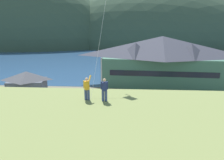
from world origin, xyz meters
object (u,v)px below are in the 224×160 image
(moored_boat_wharfside, at_px, (113,66))
(parking_light_pole, at_px, (102,76))
(parked_car_back_row_left, at_px, (184,103))
(parked_car_mid_row_far, at_px, (38,119))
(wharf_dock, at_px, (124,70))
(parked_car_front_row_silver, at_px, (161,117))
(storage_shed_near_lot, at_px, (27,86))
(parked_car_corner_spot, at_px, (88,99))
(person_kite_flyer, at_px, (87,88))
(parked_car_back_row_right, at_px, (106,120))
(parked_car_front_row_red, at_px, (126,99))
(harbor_lodge, at_px, (161,59))
(person_companion, at_px, (104,89))

(moored_boat_wharfside, bearing_deg, parking_light_pole, -90.60)
(parked_car_back_row_left, relative_size, parked_car_mid_row_far, 1.01)
(wharf_dock, xyz_separation_m, parked_car_front_row_silver, (5.03, -33.68, 0.71))
(storage_shed_near_lot, distance_m, parked_car_corner_spot, 10.54)
(moored_boat_wharfside, height_order, parked_car_front_row_silver, moored_boat_wharfside)
(person_kite_flyer, bearing_deg, parked_car_corner_spot, 100.50)
(storage_shed_near_lot, xyz_separation_m, parked_car_corner_spot, (10.34, -1.17, -1.63))
(parked_car_corner_spot, bearing_deg, parked_car_back_row_right, -64.57)
(parked_car_front_row_red, bearing_deg, parked_car_back_row_left, -8.55)
(storage_shed_near_lot, height_order, person_kite_flyer, person_kite_flyer)
(harbor_lodge, xyz_separation_m, wharf_dock, (-8.03, 13.31, -5.18))
(harbor_lodge, bearing_deg, moored_boat_wharfside, 124.21)
(moored_boat_wharfside, relative_size, parked_car_front_row_red, 1.67)
(parked_car_front_row_red, bearing_deg, storage_shed_near_lot, 176.78)
(wharf_dock, height_order, parked_car_front_row_red, parked_car_front_row_red)
(harbor_lodge, xyz_separation_m, parked_car_corner_spot, (-13.68, -13.91, -4.47))
(parked_car_back_row_left, relative_size, person_companion, 2.47)
(parked_car_mid_row_far, bearing_deg, parked_car_back_row_left, 18.99)
(storage_shed_near_lot, bearing_deg, parked_car_mid_row_far, -59.15)
(parked_car_back_row_left, bearing_deg, parked_car_back_row_right, -148.85)
(harbor_lodge, height_order, parked_car_mid_row_far, harbor_lodge)
(parked_car_mid_row_far, bearing_deg, parking_light_pole, 58.54)
(parked_car_corner_spot, xyz_separation_m, person_kite_flyer, (3.15, -16.97, 6.88))
(moored_boat_wharfside, bearing_deg, person_companion, -87.26)
(parked_car_mid_row_far, bearing_deg, parked_car_corner_spot, 58.06)
(moored_boat_wharfside, relative_size, person_companion, 4.11)
(wharf_dock, xyz_separation_m, parked_car_back_row_right, (-1.92, -35.06, 0.71))
(harbor_lodge, height_order, person_companion, harbor_lodge)
(parked_car_mid_row_far, distance_m, person_companion, 14.88)
(parked_car_back_row_left, height_order, parking_light_pole, parking_light_pole)
(wharf_dock, relative_size, parked_car_corner_spot, 3.50)
(parked_car_back_row_right, relative_size, parked_car_front_row_red, 1.02)
(moored_boat_wharfside, bearing_deg, parked_car_front_row_red, -82.50)
(wharf_dock, bearing_deg, parked_car_front_row_silver, -81.50)
(parked_car_front_row_silver, height_order, parked_car_mid_row_far, same)
(parked_car_front_row_silver, relative_size, person_companion, 2.42)
(moored_boat_wharfside, bearing_deg, parked_car_mid_row_far, -100.43)
(parked_car_mid_row_far, xyz_separation_m, parking_light_pole, (6.84, 11.18, 3.14))
(parked_car_corner_spot, height_order, person_companion, person_companion)
(wharf_dock, relative_size, parked_car_back_row_right, 3.39)
(parked_car_back_row_right, xyz_separation_m, person_companion, (0.76, -9.32, 6.86))
(parked_car_corner_spot, relative_size, parking_light_pole, 0.59)
(parked_car_corner_spot, xyz_separation_m, person_companion, (4.49, -17.16, 6.86))
(harbor_lodge, xyz_separation_m, storage_shed_near_lot, (-24.02, -12.75, -2.84))
(storage_shed_near_lot, bearing_deg, parked_car_back_row_right, -32.62)
(storage_shed_near_lot, relative_size, parked_car_corner_spot, 1.60)
(parked_car_front_row_red, bearing_deg, parked_car_front_row_silver, -56.31)
(storage_shed_near_lot, bearing_deg, person_companion, -51.01)
(harbor_lodge, relative_size, moored_boat_wharfside, 3.77)
(parking_light_pole, bearing_deg, person_kite_flyer, -86.51)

